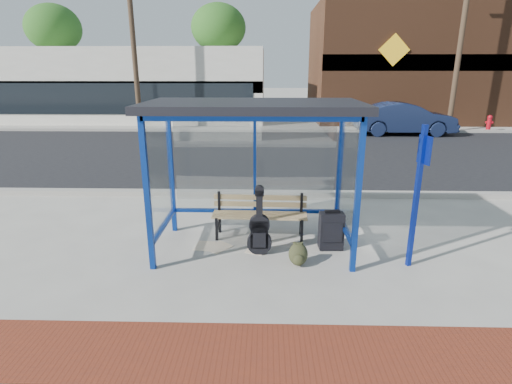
{
  "coord_description": "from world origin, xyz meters",
  "views": [
    {
      "loc": [
        0.2,
        -6.15,
        2.89
      ],
      "look_at": [
        0.04,
        0.2,
        0.93
      ],
      "focal_mm": 28.0,
      "sensor_mm": 36.0,
      "label": 1
    }
  ],
  "objects_px": {
    "fire_hydrant": "(489,122)",
    "guitar_bag": "(259,231)",
    "backpack": "(298,255)",
    "parked_car": "(404,119)",
    "suitcase": "(331,231)",
    "bench": "(260,213)"
  },
  "relations": [
    {
      "from": "fire_hydrant",
      "to": "guitar_bag",
      "type": "bearing_deg",
      "value": -128.31
    },
    {
      "from": "backpack",
      "to": "parked_car",
      "type": "xyz_separation_m",
      "value": [
        5.79,
        12.95,
        0.56
      ]
    },
    {
      "from": "guitar_bag",
      "to": "backpack",
      "type": "xyz_separation_m",
      "value": [
        0.6,
        -0.38,
        -0.23
      ]
    },
    {
      "from": "parked_car",
      "to": "fire_hydrant",
      "type": "bearing_deg",
      "value": -74.71
    },
    {
      "from": "backpack",
      "to": "fire_hydrant",
      "type": "height_order",
      "value": "fire_hydrant"
    },
    {
      "from": "backpack",
      "to": "parked_car",
      "type": "relative_size",
      "value": 0.08
    },
    {
      "from": "suitcase",
      "to": "fire_hydrant",
      "type": "height_order",
      "value": "fire_hydrant"
    },
    {
      "from": "suitcase",
      "to": "parked_car",
      "type": "relative_size",
      "value": 0.16
    },
    {
      "from": "bench",
      "to": "fire_hydrant",
      "type": "distance_m",
      "value": 17.01
    },
    {
      "from": "suitcase",
      "to": "fire_hydrant",
      "type": "distance_m",
      "value": 16.68
    },
    {
      "from": "bench",
      "to": "suitcase",
      "type": "height_order",
      "value": "bench"
    },
    {
      "from": "bench",
      "to": "parked_car",
      "type": "distance_m",
      "value": 13.46
    },
    {
      "from": "suitcase",
      "to": "fire_hydrant",
      "type": "bearing_deg",
      "value": 51.83
    },
    {
      "from": "bench",
      "to": "parked_car",
      "type": "relative_size",
      "value": 0.38
    },
    {
      "from": "parked_car",
      "to": "bench",
      "type": "bearing_deg",
      "value": 151.79
    },
    {
      "from": "bench",
      "to": "fire_hydrant",
      "type": "height_order",
      "value": "bench"
    },
    {
      "from": "parked_car",
      "to": "fire_hydrant",
      "type": "height_order",
      "value": "parked_car"
    },
    {
      "from": "bench",
      "to": "guitar_bag",
      "type": "relative_size",
      "value": 1.54
    },
    {
      "from": "suitcase",
      "to": "backpack",
      "type": "bearing_deg",
      "value": -136.71
    },
    {
      "from": "suitcase",
      "to": "backpack",
      "type": "height_order",
      "value": "suitcase"
    },
    {
      "from": "suitcase",
      "to": "parked_car",
      "type": "bearing_deg",
      "value": 64.57
    },
    {
      "from": "bench",
      "to": "parked_car",
      "type": "xyz_separation_m",
      "value": [
        6.4,
        11.84,
        0.28
      ]
    }
  ]
}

